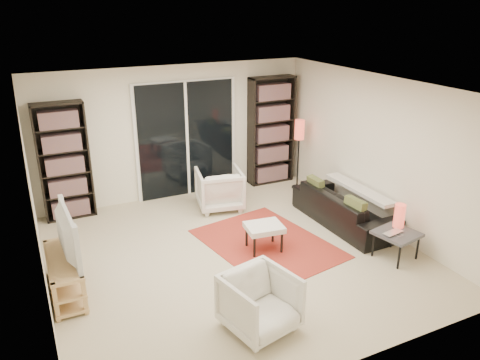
% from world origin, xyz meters
% --- Properties ---
extents(floor, '(5.00, 5.00, 0.00)m').
position_xyz_m(floor, '(0.00, 0.00, 0.00)').
color(floor, beige).
rests_on(floor, ground).
extents(wall_back, '(5.00, 0.02, 2.40)m').
position_xyz_m(wall_back, '(0.00, 2.50, 1.20)').
color(wall_back, white).
rests_on(wall_back, ground).
extents(wall_front, '(5.00, 0.02, 2.40)m').
position_xyz_m(wall_front, '(0.00, -2.50, 1.20)').
color(wall_front, white).
rests_on(wall_front, ground).
extents(wall_left, '(0.02, 5.00, 2.40)m').
position_xyz_m(wall_left, '(-2.50, 0.00, 1.20)').
color(wall_left, white).
rests_on(wall_left, ground).
extents(wall_right, '(0.02, 5.00, 2.40)m').
position_xyz_m(wall_right, '(2.50, 0.00, 1.20)').
color(wall_right, white).
rests_on(wall_right, ground).
extents(ceiling, '(5.00, 5.00, 0.02)m').
position_xyz_m(ceiling, '(0.00, 0.00, 2.40)').
color(ceiling, white).
rests_on(ceiling, wall_back).
extents(sliding_door, '(1.92, 0.08, 2.16)m').
position_xyz_m(sliding_door, '(0.20, 2.46, 1.05)').
color(sliding_door, white).
rests_on(sliding_door, ground).
extents(bookshelf_left, '(0.80, 0.30, 1.95)m').
position_xyz_m(bookshelf_left, '(-1.95, 2.33, 0.98)').
color(bookshelf_left, black).
rests_on(bookshelf_left, ground).
extents(bookshelf_right, '(0.90, 0.30, 2.10)m').
position_xyz_m(bookshelf_right, '(1.90, 2.33, 1.05)').
color(bookshelf_right, black).
rests_on(bookshelf_right, ground).
extents(tv_stand, '(0.37, 1.16, 0.50)m').
position_xyz_m(tv_stand, '(-2.29, 0.02, 0.26)').
color(tv_stand, '#E5AE77').
rests_on(tv_stand, floor).
extents(tv, '(0.19, 1.08, 0.62)m').
position_xyz_m(tv, '(-2.27, 0.02, 0.81)').
color(tv, black).
rests_on(tv, tv_stand).
extents(rug, '(1.88, 2.33, 0.01)m').
position_xyz_m(rug, '(0.58, 0.05, 0.01)').
color(rug, '#A83023').
rests_on(rug, floor).
extents(sofa, '(0.79, 1.94, 0.56)m').
position_xyz_m(sofa, '(2.04, 0.12, 0.28)').
color(sofa, black).
rests_on(sofa, floor).
extents(armchair_back, '(0.90, 0.91, 0.71)m').
position_xyz_m(armchair_back, '(0.47, 1.58, 0.35)').
color(armchair_back, silver).
rests_on(armchair_back, floor).
extents(armchair_front, '(0.86, 0.87, 0.67)m').
position_xyz_m(armchair_front, '(-0.42, -1.62, 0.33)').
color(armchair_front, silver).
rests_on(armchair_front, floor).
extents(ottoman, '(0.57, 0.49, 0.40)m').
position_xyz_m(ottoman, '(0.46, -0.08, 0.34)').
color(ottoman, silver).
rests_on(ottoman, floor).
extents(side_table, '(0.63, 0.63, 0.40)m').
position_xyz_m(side_table, '(2.03, -1.08, 0.36)').
color(side_table, '#434347').
rests_on(side_table, floor).
extents(laptop, '(0.34, 0.25, 0.02)m').
position_xyz_m(laptop, '(1.95, -1.13, 0.41)').
color(laptop, silver).
rests_on(laptop, side_table).
extents(table_lamp, '(0.15, 0.15, 0.35)m').
position_xyz_m(table_lamp, '(2.17, -0.95, 0.57)').
color(table_lamp, '#E64933').
rests_on(table_lamp, side_table).
extents(floor_lamp, '(0.20, 0.20, 1.36)m').
position_xyz_m(floor_lamp, '(2.19, 1.78, 1.03)').
color(floor_lamp, black).
rests_on(floor_lamp, floor).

